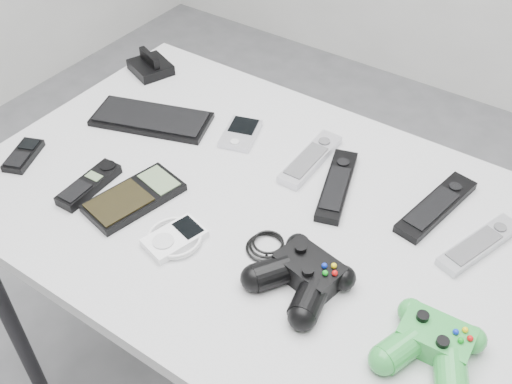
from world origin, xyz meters
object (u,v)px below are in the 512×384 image
Objects in this scene: remote_black_a at (337,185)px; mp3_player at (175,237)px; remote_silver_a at (311,158)px; pda_keyboard at (151,119)px; mobile_phone at (23,155)px; controller_black at (303,274)px; controller_green at (432,344)px; desk at (264,230)px; remote_silver_b at (480,244)px; calculator at (134,197)px; pda at (241,133)px; cordless_handset at (89,184)px; remote_black_b at (437,206)px.

remote_black_a reaches higher than mp3_player.
remote_silver_a is 0.09m from remote_black_a.
mobile_phone reaches higher than pda_keyboard.
controller_black reaches higher than controller_green.
mp3_player is at bearing -22.90° from mobile_phone.
desk is at bearing -31.94° from pda_keyboard.
pda_keyboard is 1.27× the size of remote_black_a.
remote_black_a is 1.29× the size of controller_green.
calculator is at bearing -137.65° from remote_silver_b.
remote_silver_a is at bearing -14.56° from pda.
cordless_handset is 1.33× the size of mp3_player.
pda_keyboard is at bearing 99.68° from cordless_handset.
desk is 5.62× the size of remote_black_a.
remote_silver_b and mp3_player have the same top height.
mobile_phone is at bearing -142.60° from remote_silver_b.
remote_black_b is 0.58m from calculator.
pda is 0.52× the size of remote_black_a.
remote_black_b is (0.18, 0.05, -0.00)m from remote_black_a.
controller_green reaches higher than remote_black_a.
controller_green is (0.01, -0.25, 0.02)m from remote_silver_b.
controller_green is (0.11, -0.30, 0.02)m from remote_black_b.
remote_black_a is (0.45, 0.04, 0.00)m from pda_keyboard.
mp3_player is 0.24m from controller_black.
controller_black reaches higher than pda_keyboard.
cordless_handset is at bearing -153.70° from desk.
remote_black_b is at bearing 2.46° from remote_silver_a.
controller_green is (0.38, -0.29, 0.02)m from remote_silver_a.
desk is 0.40m from remote_silver_b.
pda_keyboard is at bearing 167.09° from remote_black_a.
desk is 7.23× the size of controller_green.
controller_green is (0.38, -0.13, 0.09)m from desk.
remote_black_a is (0.09, 0.12, 0.08)m from desk.
remote_black_b is at bearing 58.90° from mp3_player.
controller_green is at bearing -44.64° from pda.
remote_black_a reaches higher than mobile_phone.
mp3_player is at bearing -177.75° from controller_green.
remote_silver_b reaches higher than mobile_phone.
pda is 0.17m from remote_silver_a.
controller_green is at bearing -37.70° from remote_silver_a.
remote_black_b reaches higher than mobile_phone.
remote_black_a is 0.19m from remote_black_b.
controller_black reaches higher than cordless_handset.
remote_silver_b is (0.37, -0.03, -0.00)m from remote_silver_a.
pda_keyboard is 0.24m from cordless_handset.
pda is 0.34m from cordless_handset.
remote_silver_a is at bearing 136.49° from remote_black_a.
cordless_handset reaches higher than remote_silver_a.
cordless_handset is 0.76× the size of calculator.
controller_black is at bearing -62.25° from remote_silver_a.
cordless_handset is at bearing -138.92° from remote_silver_b.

